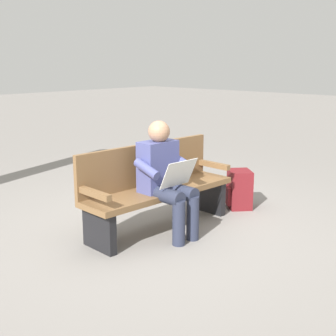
% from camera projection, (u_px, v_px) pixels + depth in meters
% --- Properties ---
extents(ground_plane, '(40.00, 40.00, 0.00)m').
position_uv_depth(ground_plane, '(160.00, 228.00, 4.94)').
color(ground_plane, gray).
extents(bench_near, '(1.82, 0.56, 0.90)m').
position_uv_depth(bench_near, '(156.00, 186.00, 4.89)').
color(bench_near, brown).
rests_on(bench_near, ground).
extents(person_seated, '(0.58, 0.59, 1.18)m').
position_uv_depth(person_seated, '(166.00, 176.00, 4.63)').
color(person_seated, '#474C84').
rests_on(person_seated, ground).
extents(backpack, '(0.40, 0.40, 0.47)m').
position_uv_depth(backpack, '(239.00, 189.00, 5.60)').
color(backpack, maroon).
rests_on(backpack, ground).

